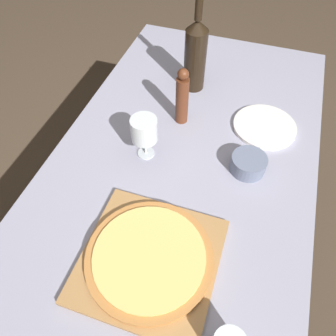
{
  "coord_description": "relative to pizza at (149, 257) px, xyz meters",
  "views": [
    {
      "loc": [
        0.18,
        -0.65,
        1.63
      ],
      "look_at": [
        -0.02,
        -0.03,
        0.81
      ],
      "focal_mm": 35.0,
      "sensor_mm": 36.0,
      "label": 1
    }
  ],
  "objects": [
    {
      "name": "cutting_board",
      "position": [
        0.0,
        0.0,
        -0.02
      ],
      "size": [
        0.37,
        0.37,
        0.02
      ],
      "color": "#A87A47",
      "rests_on": "dining_table"
    },
    {
      "name": "dinner_plate",
      "position": [
        0.23,
        0.63,
        -0.02
      ],
      "size": [
        0.24,
        0.24,
        0.01
      ],
      "color": "white",
      "rests_on": "dining_table"
    },
    {
      "name": "pepper_mill",
      "position": [
        -0.08,
        0.58,
        0.08
      ],
      "size": [
        0.05,
        0.05,
        0.23
      ],
      "color": "#5B2D19",
      "rests_on": "dining_table"
    },
    {
      "name": "pizza",
      "position": [
        0.0,
        0.0,
        0.0
      ],
      "size": [
        0.35,
        0.35,
        0.02
      ],
      "color": "#BC7A3D",
      "rests_on": "cutting_board"
    },
    {
      "name": "small_bowl",
      "position": [
        0.2,
        0.41,
        -0.0
      ],
      "size": [
        0.12,
        0.12,
        0.06
      ],
      "color": "slate",
      "rests_on": "dining_table"
    },
    {
      "name": "dining_table",
      "position": [
        -0.02,
        0.32,
        -0.11
      ],
      "size": [
        0.9,
        1.79,
        0.75
      ],
      "color": "#9393A8",
      "rests_on": "ground_plane"
    },
    {
      "name": "wine_glass",
      "position": [
        -0.15,
        0.37,
        0.09
      ],
      "size": [
        0.09,
        0.09,
        0.16
      ],
      "color": "silver",
      "rests_on": "dining_table"
    },
    {
      "name": "ground_plane",
      "position": [
        -0.02,
        0.32,
        -0.78
      ],
      "size": [
        12.0,
        12.0,
        0.0
      ],
      "primitive_type": "plane",
      "color": "#4C3D2D"
    },
    {
      "name": "wine_bottle",
      "position": [
        -0.1,
        0.79,
        0.12
      ],
      "size": [
        0.09,
        0.09,
        0.38
      ],
      "color": "black",
      "rests_on": "dining_table"
    }
  ]
}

